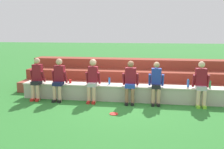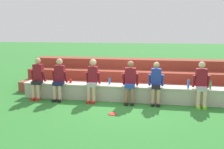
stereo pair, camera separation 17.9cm
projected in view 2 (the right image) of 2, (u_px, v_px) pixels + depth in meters
ground_plane at (127, 103)px, 7.90m from camera, size 80.00×80.00×0.00m
stone_seating_wall at (128, 92)px, 8.09m from camera, size 7.28×0.53×0.54m
brick_bleachers at (133, 77)px, 9.84m from camera, size 8.57×2.29×1.16m
person_far_left at (38, 77)px, 8.26m from camera, size 0.50×0.51×1.42m
person_left_of_center at (59, 78)px, 8.13m from camera, size 0.52×0.56×1.41m
person_center at (93, 79)px, 7.95m from camera, size 0.49×0.56×1.41m
person_right_of_center at (130, 81)px, 7.74m from camera, size 0.53×0.54×1.38m
person_far_right at (156, 82)px, 7.61m from camera, size 0.49×0.49×1.36m
person_rightmost_edge at (201, 83)px, 7.39m from camera, size 0.51×0.51×1.40m
water_bottle_mid_left at (210, 85)px, 7.60m from camera, size 0.06×0.06×0.24m
water_bottle_mid_right at (188, 84)px, 7.72m from camera, size 0.08×0.08×0.26m
water_bottle_near_right at (109, 81)px, 8.17m from camera, size 0.07×0.07×0.25m
plastic_cup_right_end at (33, 80)px, 8.57m from camera, size 0.09×0.09×0.13m
plastic_cup_middle at (71, 81)px, 8.42m from camera, size 0.08×0.08×0.13m
frisbee at (113, 114)px, 6.81m from camera, size 0.24×0.24×0.02m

